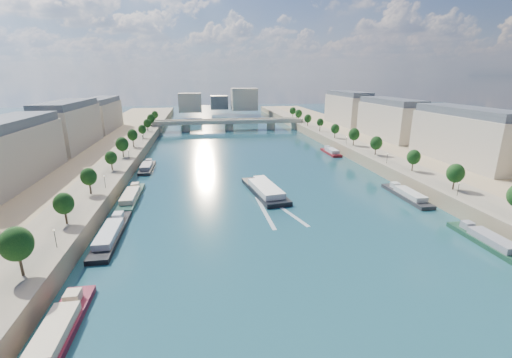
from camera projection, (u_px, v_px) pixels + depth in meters
name	position (u px, v px, depth m)	size (l,w,h in m)	color
ground	(254.00, 171.00, 146.72)	(700.00, 700.00, 0.00)	#0C2536
quay_left	(74.00, 173.00, 134.74)	(44.00, 520.00, 5.00)	#9E8460
quay_right	(408.00, 159.00, 157.26)	(44.00, 520.00, 5.00)	#9E8460
pave_left	(113.00, 165.00, 136.35)	(14.00, 520.00, 0.10)	gray
pave_right	(378.00, 155.00, 154.18)	(14.00, 520.00, 0.10)	gray
trees_left	(117.00, 151.00, 136.97)	(4.80, 268.80, 8.26)	#382B1E
trees_right	(365.00, 139.00, 161.74)	(4.80, 268.80, 8.26)	#382B1E
lamps_left	(118.00, 164.00, 126.81)	(0.36, 200.36, 4.28)	black
lamps_right	(364.00, 147.00, 157.40)	(0.36, 200.36, 4.28)	black
buildings_left	(44.00, 134.00, 140.00)	(16.00, 226.00, 23.20)	#BEAB92
buildings_right	(422.00, 125.00, 166.59)	(16.00, 226.00, 23.20)	#BEAB92
skyline	(223.00, 101.00, 350.27)	(79.00, 42.00, 22.00)	#BEAB92
bridge	(229.00, 123.00, 256.12)	(112.00, 12.00, 8.15)	#C1B79E
tour_barge	(265.00, 190.00, 118.78)	(12.66, 30.65, 4.04)	black
wake	(275.00, 211.00, 103.49)	(11.27, 26.02, 0.04)	silver
moored_barges_left	(110.00, 237.00, 84.98)	(5.00, 155.57, 3.60)	#1C223D
moored_barges_right	(434.00, 211.00, 101.50)	(5.00, 163.83, 3.60)	black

